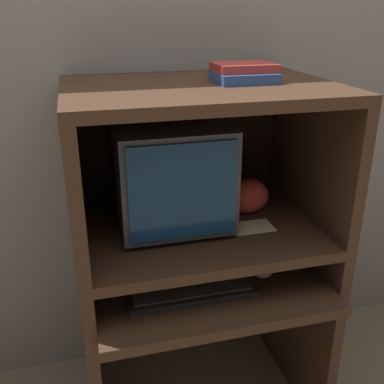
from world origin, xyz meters
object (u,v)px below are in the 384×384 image
Objects in this scene: keyboard at (190,289)px; snack_bag at (248,196)px; mouse at (264,274)px; book_stack at (244,73)px; crt_monitor at (168,170)px.

snack_bag reaches higher than keyboard.
book_stack is (-0.05, 0.15, 0.68)m from mouse.
crt_monitor is 2.81× the size of snack_bag.
snack_bag is (0.01, 0.20, 0.22)m from mouse.
keyboard is (0.02, -0.23, -0.34)m from crt_monitor.
crt_monitor is 0.32m from snack_bag.
mouse is 0.29m from snack_bag.
keyboard is 0.42m from snack_bag.
book_stack is at bearing 37.17° from keyboard.
keyboard is at bearing -175.90° from mouse.
mouse is at bearing -91.69° from snack_bag.
mouse is at bearing 4.10° from keyboard.
mouse is at bearing -36.28° from crt_monitor.
keyboard is 0.28m from mouse.
crt_monitor is at bearing 176.73° from snack_bag.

